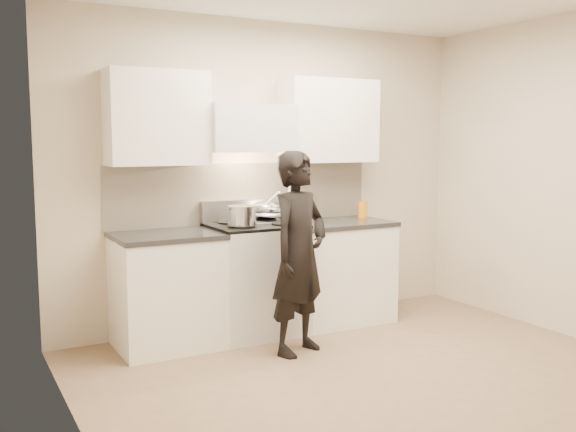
% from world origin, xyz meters
% --- Properties ---
extents(ground_plane, '(4.00, 4.00, 0.00)m').
position_xyz_m(ground_plane, '(0.00, 0.00, 0.00)').
color(ground_plane, '#896B50').
extents(room_shell, '(4.04, 3.54, 2.70)m').
position_xyz_m(room_shell, '(-0.06, 0.37, 1.60)').
color(room_shell, beige).
rests_on(room_shell, ground).
extents(stove, '(0.76, 0.65, 0.96)m').
position_xyz_m(stove, '(-0.30, 1.42, 0.47)').
color(stove, silver).
rests_on(stove, ground).
extents(counter_right, '(0.92, 0.67, 0.92)m').
position_xyz_m(counter_right, '(0.53, 1.43, 0.46)').
color(counter_right, white).
rests_on(counter_right, ground).
extents(counter_left, '(0.82, 0.67, 0.92)m').
position_xyz_m(counter_left, '(-1.08, 1.43, 0.46)').
color(counter_left, white).
rests_on(counter_left, ground).
extents(wok, '(0.33, 0.40, 0.26)m').
position_xyz_m(wok, '(-0.10, 1.57, 1.05)').
color(wok, silver).
rests_on(wok, stove).
extents(stock_pot, '(0.33, 0.31, 0.16)m').
position_xyz_m(stock_pot, '(-0.47, 1.32, 1.04)').
color(stock_pot, silver).
rests_on(stock_pot, stove).
extents(utensil_crock, '(0.13, 0.13, 0.35)m').
position_xyz_m(utensil_crock, '(0.15, 1.60, 1.03)').
color(utensil_crock, '#AAAAAD').
rests_on(utensil_crock, counter_right).
extents(spice_jar, '(0.04, 0.04, 0.08)m').
position_xyz_m(spice_jar, '(0.33, 1.56, 0.96)').
color(spice_jar, orange).
rests_on(spice_jar, counter_right).
extents(oil_glass, '(0.09, 0.09, 0.16)m').
position_xyz_m(oil_glass, '(0.88, 1.53, 1.00)').
color(oil_glass, '#C37D16').
rests_on(oil_glass, counter_right).
extents(person, '(0.68, 0.57, 1.57)m').
position_xyz_m(person, '(-0.22, 0.81, 0.79)').
color(person, black).
rests_on(person, ground).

